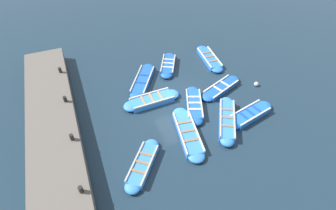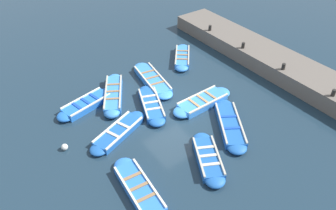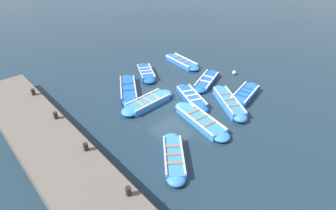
% 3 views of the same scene
% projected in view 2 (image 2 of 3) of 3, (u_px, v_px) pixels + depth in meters
% --- Properties ---
extents(ground_plane, '(120.00, 120.00, 0.00)m').
position_uv_depth(ground_plane, '(173.00, 111.00, 16.73)').
color(ground_plane, '#1C303F').
extents(boat_mid_row, '(2.66, 3.74, 0.46)m').
position_uv_depth(boat_mid_row, '(113.00, 94.00, 17.49)').
color(boat_mid_row, '#3884E0').
rests_on(boat_mid_row, ground).
extents(boat_stern_in, '(2.04, 3.51, 0.38)m').
position_uv_depth(boat_stern_in, '(151.00, 105.00, 16.84)').
color(boat_stern_in, '#1E59AD').
rests_on(boat_stern_in, ground).
extents(boat_bow_out, '(1.53, 4.14, 0.38)m').
position_uv_depth(boat_bow_out, '(152.00, 80.00, 18.67)').
color(boat_bow_out, '#3884E0').
rests_on(boat_bow_out, ground).
extents(boat_alongside, '(3.53, 1.57, 0.40)m').
position_uv_depth(boat_alongside, '(87.00, 104.00, 16.87)').
color(boat_alongside, blue).
rests_on(boat_alongside, ground).
extents(boat_outer_right, '(2.70, 3.06, 0.40)m').
position_uv_depth(boat_outer_right, '(182.00, 57.00, 20.68)').
color(boat_outer_right, '#3884E0').
rests_on(boat_outer_right, ground).
extents(boat_end_of_row, '(1.19, 3.72, 0.37)m').
position_uv_depth(boat_end_of_row, '(139.00, 189.00, 12.67)').
color(boat_end_of_row, blue).
rests_on(boat_end_of_row, ground).
extents(boat_inner_gap, '(2.22, 3.21, 0.39)m').
position_uv_depth(boat_inner_gap, '(208.00, 158.00, 13.92)').
color(boat_inner_gap, '#1E59AD').
rests_on(boat_inner_gap, ground).
extents(boat_near_quay, '(2.87, 3.79, 0.38)m').
position_uv_depth(boat_near_quay, '(230.00, 125.00, 15.63)').
color(boat_near_quay, '#1E59AD').
rests_on(boat_near_quay, ground).
extents(boat_tucked, '(3.69, 1.11, 0.41)m').
position_uv_depth(boat_tucked, '(202.00, 102.00, 17.02)').
color(boat_tucked, '#3884E0').
rests_on(boat_tucked, ground).
extents(boat_centre, '(3.54, 2.01, 0.35)m').
position_uv_depth(boat_centre, '(118.00, 132.00, 15.25)').
color(boat_centre, '#1E59AD').
rests_on(boat_centre, ground).
extents(quay_wall, '(2.59, 15.45, 0.90)m').
position_uv_depth(quay_wall, '(271.00, 60.00, 19.87)').
color(quay_wall, '#605951').
rests_on(quay_wall, ground).
extents(bollard_north, '(0.20, 0.20, 0.35)m').
position_uv_depth(bollard_north, '(334.00, 93.00, 16.12)').
color(bollard_north, black).
rests_on(bollard_north, quay_wall).
extents(bollard_mid_north, '(0.20, 0.20, 0.35)m').
position_uv_depth(bollard_mid_north, '(283.00, 67.00, 18.07)').
color(bollard_mid_north, black).
rests_on(bollard_mid_north, quay_wall).
extents(bollard_mid_south, '(0.20, 0.20, 0.35)m').
position_uv_depth(bollard_mid_south, '(243.00, 45.00, 20.02)').
color(bollard_mid_south, black).
rests_on(bollard_mid_south, quay_wall).
extents(bollard_south, '(0.20, 0.20, 0.35)m').
position_uv_depth(bollard_south, '(210.00, 28.00, 21.97)').
color(bollard_south, black).
rests_on(bollard_south, quay_wall).
extents(buoy_orange_near, '(0.30, 0.30, 0.30)m').
position_uv_depth(buoy_orange_near, '(65.00, 147.00, 14.48)').
color(buoy_orange_near, silver).
rests_on(buoy_orange_near, ground).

